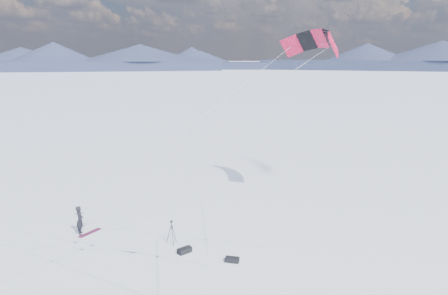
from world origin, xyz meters
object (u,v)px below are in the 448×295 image
object	(u,v)px
snowboard	(90,233)
gear_bag_a	(185,250)
tripod	(172,229)
snowkiter	(81,234)
gear_bag_b	(232,260)

from	to	relation	value
snowboard	gear_bag_a	bearing A→B (deg)	-84.29
tripod	gear_bag_a	size ratio (longest dim) A/B	1.59
tripod	snowkiter	bearing A→B (deg)	114.22
snowboard	snowkiter	bearing A→B (deg)	133.09
snowkiter	gear_bag_b	world-z (taller)	snowkiter
snowkiter	gear_bag_b	size ratio (longest dim) A/B	2.24
snowboard	gear_bag_b	distance (m)	8.99
snowboard	gear_bag_b	xyz separation A→B (m)	(6.91, -5.75, 0.12)
snowboard	gear_bag_b	size ratio (longest dim) A/B	2.05
tripod	gear_bag_a	xyz separation A→B (m)	(0.45, -1.35, -0.70)
snowkiter	gear_bag_b	xyz separation A→B (m)	(7.41, -5.77, 0.14)
snowkiter	gear_bag_a	size ratio (longest dim) A/B	2.02
snowkiter	snowboard	distance (m)	0.50
tripod	gear_bag_b	bearing A→B (deg)	-86.23
snowkiter	tripod	xyz separation A→B (m)	(4.87, -2.75, 0.85)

